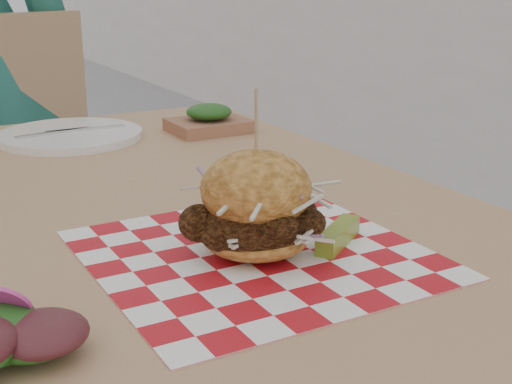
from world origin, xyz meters
TOP-DOWN VIEW (x-y plane):
  - patio_table at (-0.12, -0.18)m, footprint 0.80×1.20m
  - patio_chair at (-0.13, 0.73)m, footprint 0.49×0.50m
  - paper_liner at (-0.09, -0.43)m, footprint 0.36×0.36m
  - sandwich at (-0.09, -0.43)m, footprint 0.16×0.16m
  - pickle_spear at (0.01, -0.46)m, footprint 0.09×0.07m
  - place_setting at (-0.12, 0.23)m, footprint 0.27×0.27m
  - kraft_tray at (0.14, 0.16)m, footprint 0.15×0.12m

SIDE VIEW (x-z plane):
  - patio_chair at x=-0.13m, z-range 0.08..1.03m
  - patio_table at x=-0.12m, z-range 0.30..1.05m
  - paper_liner at x=-0.09m, z-range 0.75..0.75m
  - place_setting at x=-0.12m, z-range 0.75..0.77m
  - pickle_spear at x=0.01m, z-range 0.75..0.77m
  - kraft_tray at x=0.14m, z-range 0.74..0.80m
  - sandwich at x=-0.09m, z-range 0.71..0.90m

